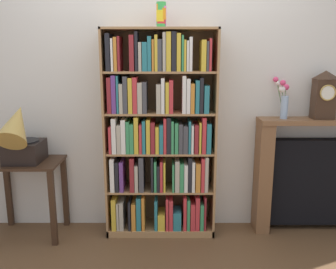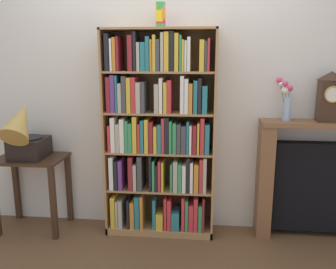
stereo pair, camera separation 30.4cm
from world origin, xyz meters
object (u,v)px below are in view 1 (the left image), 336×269
flower_vase (282,98)px  bookshelf (159,139)px  side_table_left (27,181)px  fireplace_mantel (322,176)px  cup_stack (161,15)px  gramophone (19,136)px  mantel_clock (323,95)px

flower_vase → bookshelf: bearing=-177.3°
side_table_left → fireplace_mantel: bearing=2.6°
cup_stack → flower_vase: bearing=2.5°
gramophone → cup_stack: bearing=6.5°
gramophone → fireplace_mantel: (2.59, 0.19, -0.41)m
fireplace_mantel → flower_vase: bearing=-178.8°
side_table_left → gramophone: bearing=-90.0°
side_table_left → gramophone: size_ratio=1.21×
cup_stack → gramophone: size_ratio=0.35×
side_table_left → fireplace_mantel: size_ratio=0.56×
side_table_left → cup_stack: bearing=3.1°
side_table_left → mantel_clock: mantel_clock is taller
bookshelf → flower_vase: bookshelf is taller
flower_vase → mantel_clock: bearing=-2.3°
side_table_left → gramophone: 0.42m
side_table_left → fireplace_mantel: 2.60m
bookshelf → gramophone: size_ratio=3.18×
cup_stack → fireplace_mantel: size_ratio=0.16×
mantel_clock → side_table_left: bearing=-177.9°
side_table_left → mantel_clock: size_ratio=1.66×
mantel_clock → flower_vase: size_ratio=1.16×
gramophone → fireplace_mantel: bearing=4.1°
mantel_clock → fireplace_mantel: bearing=17.5°
cup_stack → side_table_left: cup_stack is taller
fireplace_mantel → flower_vase: size_ratio=3.46×
side_table_left → gramophone: gramophone is taller
mantel_clock → cup_stack: bearing=-178.7°
side_table_left → flower_vase: (2.18, 0.11, 0.70)m
cup_stack → gramophone: (-1.16, -0.13, -0.95)m
bookshelf → side_table_left: 1.19m
gramophone → bookshelf: bearing=6.4°
gramophone → flower_vase: flower_vase is taller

